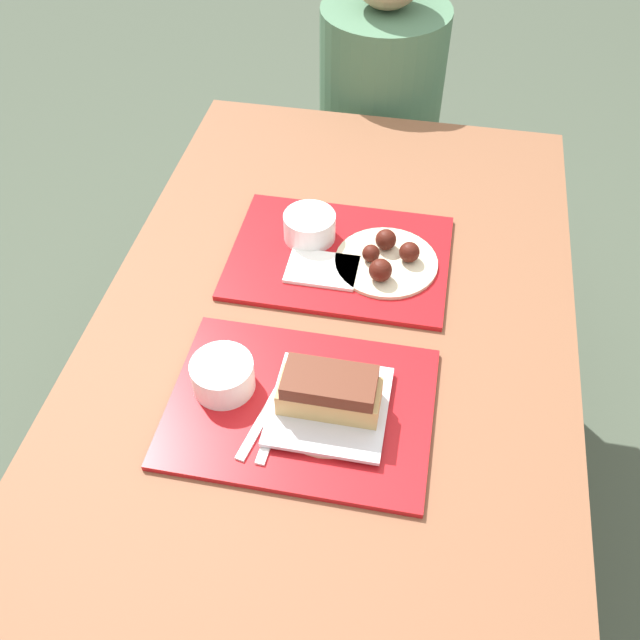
{
  "coord_description": "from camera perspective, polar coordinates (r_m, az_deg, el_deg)",
  "views": [
    {
      "loc": [
        0.15,
        -0.86,
        1.76
      ],
      "look_at": [
        -0.02,
        0.02,
        0.79
      ],
      "focal_mm": 40.0,
      "sensor_mm": 36.0,
      "label": 1
    }
  ],
  "objects": [
    {
      "name": "napkin_far",
      "position": [
        1.45,
        0.17,
        4.1
      ],
      "size": [
        0.14,
        0.1,
        0.01
      ],
      "color": "white",
      "rests_on": "tray_far"
    },
    {
      "name": "brisket_sandwich_plate",
      "position": [
        1.2,
        0.76,
        -6.22
      ],
      "size": [
        0.2,
        0.2,
        0.09
      ],
      "color": "beige",
      "rests_on": "tray_near"
    },
    {
      "name": "picnic_table",
      "position": [
        1.4,
        0.55,
        -4.48
      ],
      "size": [
        0.92,
        1.62,
        0.75
      ],
      "color": "brown",
      "rests_on": "ground_plane"
    },
    {
      "name": "picnic_bench_far",
      "position": [
        2.35,
        5.12,
        10.68
      ],
      "size": [
        0.88,
        0.28,
        0.44
      ],
      "color": "brown",
      "rests_on": "ground_plane"
    },
    {
      "name": "person_seated_across",
      "position": [
        2.16,
        4.93,
        18.35
      ],
      "size": [
        0.35,
        0.35,
        0.69
      ],
      "color": "#477051",
      "rests_on": "picnic_bench_far"
    },
    {
      "name": "bowl_coleslaw_far",
      "position": [
        1.51,
        -0.84,
        7.59
      ],
      "size": [
        0.11,
        0.11,
        0.06
      ],
      "color": "white",
      "rests_on": "tray_far"
    },
    {
      "name": "bowl_coleslaw_near",
      "position": [
        1.24,
        -7.8,
        -4.31
      ],
      "size": [
        0.11,
        0.11,
        0.06
      ],
      "color": "white",
      "rests_on": "tray_near"
    },
    {
      "name": "ground_plane",
      "position": [
        1.97,
        0.41,
        -16.57
      ],
      "size": [
        12.0,
        12.0,
        0.0
      ],
      "primitive_type": "plane",
      "color": "#424C3D"
    },
    {
      "name": "tray_far",
      "position": [
        1.5,
        1.57,
        5.07
      ],
      "size": [
        0.45,
        0.33,
        0.01
      ],
      "color": "#B21419",
      "rests_on": "picnic_table"
    },
    {
      "name": "wings_plate_far",
      "position": [
        1.46,
        5.37,
        4.91
      ],
      "size": [
        0.21,
        0.21,
        0.05
      ],
      "color": "beige",
      "rests_on": "tray_far"
    },
    {
      "name": "condiment_packet",
      "position": [
        1.27,
        0.29,
        -4.2
      ],
      "size": [
        0.04,
        0.03,
        0.01
      ],
      "color": "teal",
      "rests_on": "tray_near"
    },
    {
      "name": "plastic_knife_near",
      "position": [
        1.21,
        -3.65,
        -8.13
      ],
      "size": [
        0.03,
        0.17,
        0.0
      ],
      "color": "white",
      "rests_on": "tray_near"
    },
    {
      "name": "plastic_fork_near",
      "position": [
        1.21,
        -4.67,
        -7.96
      ],
      "size": [
        0.05,
        0.17,
        0.0
      ],
      "color": "white",
      "rests_on": "tray_near"
    },
    {
      "name": "tray_near",
      "position": [
        1.24,
        -1.56,
        -6.95
      ],
      "size": [
        0.45,
        0.33,
        0.01
      ],
      "color": "#B21419",
      "rests_on": "picnic_table"
    }
  ]
}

